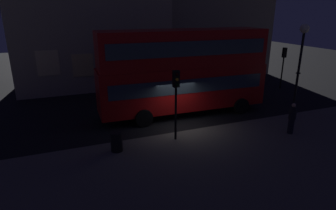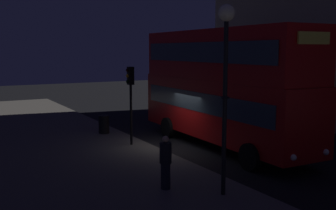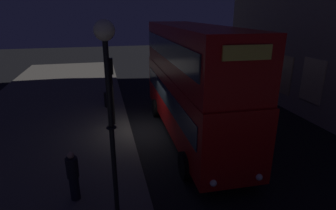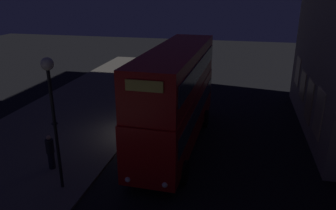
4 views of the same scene
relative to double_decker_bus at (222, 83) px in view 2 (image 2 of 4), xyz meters
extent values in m
plane|color=black|center=(-1.05, -2.19, -3.13)|extent=(80.00, 80.00, 0.00)
cube|color=#5B564F|center=(-1.05, -7.69, -3.07)|extent=(44.00, 9.51, 0.12)
cube|color=tan|center=(-4.35, 11.24, 4.94)|extent=(13.22, 7.38, 16.14)
cube|color=#F9E09E|center=(-8.31, 7.52, -0.34)|extent=(1.69, 0.06, 1.98)
cube|color=#E5C67F|center=(-5.67, 7.52, -0.68)|extent=(1.69, 0.06, 1.85)
cube|color=#E5C67F|center=(-3.02, 7.52, -0.91)|extent=(1.69, 0.06, 2.51)
cube|color=#F9E09E|center=(-0.38, 7.52, -0.70)|extent=(1.69, 0.06, 2.52)
cube|color=#B20F0F|center=(0.00, 0.00, -1.20)|extent=(11.18, 2.84, 2.76)
cube|color=#B20F0F|center=(0.00, 0.00, 1.33)|extent=(10.96, 2.78, 2.30)
cube|color=#2D3842|center=(0.00, 0.00, -0.86)|extent=(10.29, 2.87, 0.90)
cube|color=#2D3842|center=(0.00, 0.00, 1.44)|extent=(10.29, 2.87, 0.90)
cube|color=#F2D84C|center=(5.49, -0.15, 1.96)|extent=(0.12, 1.52, 0.44)
sphere|color=white|center=(5.59, 0.66, -2.23)|extent=(0.24, 0.24, 0.24)
sphere|color=white|center=(5.55, -0.98, -2.23)|extent=(0.24, 0.24, 0.24)
cylinder|color=black|center=(3.81, 1.21, -2.58)|extent=(1.09, 0.27, 1.09)
cylinder|color=black|center=(3.74, -1.42, -2.58)|extent=(1.09, 0.27, 1.09)
cylinder|color=black|center=(-3.02, 1.40, -2.58)|extent=(1.09, 0.27, 1.09)
cylinder|color=black|center=(-3.10, -1.23, -2.58)|extent=(1.09, 0.27, 1.09)
cylinder|color=black|center=(-2.11, -3.78, -1.55)|extent=(0.12, 0.12, 2.91)
cube|color=black|center=(-2.11, -3.78, 0.33)|extent=(0.33, 0.27, 0.85)
sphere|color=black|center=(-2.11, -3.93, 0.60)|extent=(0.17, 0.17, 0.17)
sphere|color=orange|center=(-2.11, -3.93, 0.33)|extent=(0.17, 0.17, 0.17)
sphere|color=black|center=(-2.11, -3.93, 0.06)|extent=(0.17, 0.17, 0.17)
cylinder|color=black|center=(5.60, -4.10, -0.30)|extent=(0.14, 0.14, 5.41)
torus|color=black|center=(5.60, -4.10, 0.09)|extent=(0.28, 0.28, 0.06)
sphere|color=#F9EFC6|center=(5.60, -4.10, 2.64)|extent=(0.52, 0.52, 0.52)
cylinder|color=black|center=(4.24, -5.43, -2.57)|extent=(0.32, 0.32, 0.87)
cylinder|color=black|center=(4.24, -5.43, -1.79)|extent=(0.40, 0.40, 0.69)
sphere|color=tan|center=(4.24, -5.43, -1.34)|extent=(0.22, 0.22, 0.22)
cylinder|color=black|center=(-5.33, -3.97, -2.51)|extent=(0.59, 0.59, 0.99)
camera|label=1|loc=(-7.57, -16.67, 3.60)|focal=30.35mm
camera|label=2|loc=(15.52, -11.74, 1.54)|focal=43.45mm
camera|label=3|loc=(12.58, -4.21, 3.06)|focal=29.18mm
camera|label=4|loc=(16.93, 3.37, 5.46)|focal=35.01mm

